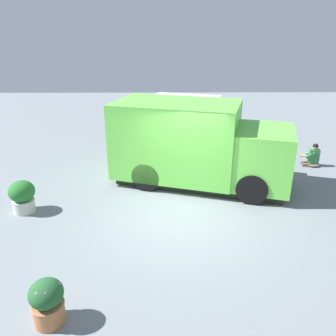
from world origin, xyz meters
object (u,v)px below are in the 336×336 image
(food_truck, at_px, (196,146))
(planter_flowering_near, at_px, (22,196))
(person_customer, at_px, (313,157))
(planter_flowering_far, at_px, (47,301))

(food_truck, bearing_deg, planter_flowering_near, -68.27)
(person_customer, relative_size, planter_flowering_far, 1.02)
(person_customer, bearing_deg, planter_flowering_far, -45.88)
(person_customer, bearing_deg, food_truck, -72.48)
(food_truck, bearing_deg, planter_flowering_far, -27.13)
(person_customer, xyz_separation_m, planter_flowering_near, (3.25, -9.05, 0.15))
(food_truck, height_order, planter_flowering_near, food_truck)
(food_truck, distance_m, planter_flowering_near, 5.14)
(planter_flowering_far, bearing_deg, food_truck, 152.87)
(person_customer, height_order, planter_flowering_near, planter_flowering_near)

